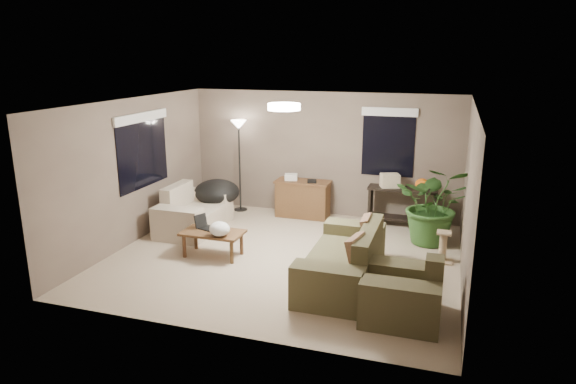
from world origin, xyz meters
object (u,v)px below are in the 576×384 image
(houseplant, at_px, (434,213))
(main_sofa, at_px, (345,263))
(desk, at_px, (303,199))
(papasan_chair, at_px, (217,196))
(coffee_table, at_px, (213,235))
(console_table, at_px, (402,204))
(floor_lamp, at_px, (239,135))
(armchair, at_px, (403,295))
(loveseat, at_px, (192,214))
(cat_scratching_post, at_px, (443,249))

(houseplant, bearing_deg, main_sofa, -119.37)
(main_sofa, bearing_deg, desk, 117.57)
(papasan_chair, bearing_deg, main_sofa, -35.00)
(coffee_table, height_order, console_table, console_table)
(main_sofa, relative_size, floor_lamp, 1.15)
(main_sofa, bearing_deg, armchair, -41.89)
(coffee_table, bearing_deg, papasan_chair, 113.37)
(main_sofa, height_order, houseplant, houseplant)
(console_table, distance_m, floor_lamp, 3.55)
(loveseat, bearing_deg, papasan_chair, 78.84)
(console_table, distance_m, papasan_chair, 3.63)
(main_sofa, xyz_separation_m, desk, (-1.45, 2.79, 0.08))
(main_sofa, distance_m, papasan_chair, 3.73)
(houseplant, bearing_deg, cat_scratching_post, -76.31)
(cat_scratching_post, bearing_deg, console_table, 116.91)
(desk, height_order, console_table, same)
(armchair, distance_m, cat_scratching_post, 2.07)
(console_table, xyz_separation_m, papasan_chair, (-3.57, -0.68, 0.03))
(armchair, xyz_separation_m, desk, (-2.36, 3.60, 0.08))
(loveseat, relative_size, desk, 1.45)
(main_sofa, bearing_deg, console_table, 79.64)
(main_sofa, bearing_deg, houseplant, 60.63)
(console_table, bearing_deg, papasan_chair, -169.27)
(houseplant, bearing_deg, papasan_chair, 178.28)
(floor_lamp, bearing_deg, main_sofa, -44.75)
(desk, bearing_deg, main_sofa, -62.43)
(floor_lamp, bearing_deg, papasan_chair, -107.76)
(main_sofa, bearing_deg, loveseat, 156.73)
(loveseat, relative_size, houseplant, 1.13)
(coffee_table, height_order, cat_scratching_post, cat_scratching_post)
(desk, xyz_separation_m, cat_scratching_post, (2.78, -1.57, -0.16))
(armchair, xyz_separation_m, floor_lamp, (-3.75, 3.63, 1.30))
(coffee_table, height_order, floor_lamp, floor_lamp)
(coffee_table, distance_m, papasan_chair, 2.00)
(floor_lamp, bearing_deg, houseplant, -11.41)
(cat_scratching_post, bearing_deg, houseplant, 103.69)
(coffee_table, distance_m, floor_lamp, 2.86)
(houseplant, bearing_deg, loveseat, -171.67)
(papasan_chair, bearing_deg, coffee_table, -66.63)
(console_table, bearing_deg, main_sofa, -100.36)
(cat_scratching_post, bearing_deg, floor_lamp, 158.98)
(main_sofa, xyz_separation_m, papasan_chair, (-3.06, 2.14, 0.17))
(papasan_chair, xyz_separation_m, floor_lamp, (0.22, 0.68, 1.13))
(armchair, bearing_deg, cat_scratching_post, 78.21)
(main_sofa, relative_size, houseplant, 1.55)
(loveseat, distance_m, console_table, 3.99)
(floor_lamp, bearing_deg, loveseat, -104.31)
(floor_lamp, distance_m, houseplant, 4.19)
(armchair, bearing_deg, floor_lamp, 135.91)
(console_table, bearing_deg, floor_lamp, -179.98)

